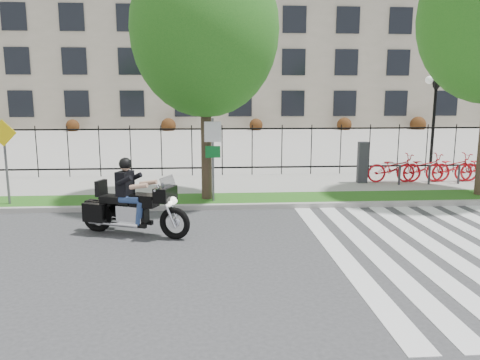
{
  "coord_description": "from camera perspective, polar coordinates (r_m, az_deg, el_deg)",
  "views": [
    {
      "loc": [
        -0.57,
        -9.33,
        3.34
      ],
      "look_at": [
        0.29,
        3.0,
        1.07
      ],
      "focal_mm": 35.0,
      "sensor_mm": 36.0,
      "label": 1
    }
  ],
  "objects": [
    {
      "name": "ground",
      "position": [
        9.92,
        -0.46,
        -9.27
      ],
      "size": [
        120.0,
        120.0,
        0.0
      ],
      "primitive_type": "plane",
      "color": "#323234",
      "rests_on": "ground"
    },
    {
      "name": "curb",
      "position": [
        13.83,
        -1.49,
        -3.26
      ],
      "size": [
        60.0,
        0.2,
        0.15
      ],
      "primitive_type": "cube",
      "color": "#9E9B95",
      "rests_on": "ground"
    },
    {
      "name": "grass_verge",
      "position": [
        14.66,
        -1.64,
        -2.48
      ],
      "size": [
        60.0,
        1.5,
        0.15
      ],
      "primitive_type": "cube",
      "color": "#275B16",
      "rests_on": "ground"
    },
    {
      "name": "sidewalk",
      "position": [
        17.1,
        -1.98,
        -0.62
      ],
      "size": [
        60.0,
        3.5,
        0.15
      ],
      "primitive_type": "cube",
      "color": "#A39F98",
      "rests_on": "ground"
    },
    {
      "name": "plaza",
      "position": [
        34.49,
        -3.0,
        4.9
      ],
      "size": [
        80.0,
        34.0,
        0.1
      ],
      "primitive_type": "cube",
      "color": "#A39F98",
      "rests_on": "ground"
    },
    {
      "name": "crosswalk_stripes",
      "position": [
        11.28,
        25.08,
        -7.81
      ],
      "size": [
        5.7,
        8.0,
        0.01
      ],
      "primitive_type": null,
      "color": "silver",
      "rests_on": "ground"
    },
    {
      "name": "iron_fence",
      "position": [
        18.67,
        -2.19,
        3.65
      ],
      "size": [
        30.0,
        0.06,
        2.0
      ],
      "primitive_type": null,
      "color": "black",
      "rests_on": "sidewalk"
    },
    {
      "name": "office_building",
      "position": [
        54.65,
        -3.49,
        17.33
      ],
      "size": [
        60.0,
        21.9,
        20.15
      ],
      "color": "gray",
      "rests_on": "ground"
    },
    {
      "name": "lamp_post_right",
      "position": [
        23.8,
        22.72,
        9.28
      ],
      "size": [
        1.06,
        0.7,
        4.25
      ],
      "color": "black",
      "rests_on": "ground"
    },
    {
      "name": "street_tree_1",
      "position": [
        14.4,
        -4.31,
        17.64
      ],
      "size": [
        4.38,
        4.38,
        7.55
      ],
      "color": "#32221B",
      "rests_on": "grass_verge"
    },
    {
      "name": "bike_share_station",
      "position": [
        19.26,
        25.74,
        1.42
      ],
      "size": [
        7.88,
        0.89,
        1.5
      ],
      "color": "#2D2D33",
      "rests_on": "sidewalk"
    },
    {
      "name": "sign_pole_regulatory",
      "position": [
        14.0,
        -3.33,
        3.81
      ],
      "size": [
        0.5,
        0.09,
        2.5
      ],
      "color": "#59595B",
      "rests_on": "grass_verge"
    },
    {
      "name": "sign_pole_warning",
      "position": [
        15.19,
        -26.76,
        3.24
      ],
      "size": [
        0.78,
        0.09,
        2.49
      ],
      "color": "#59595B",
      "rests_on": "grass_verge"
    },
    {
      "name": "motorcycle_rider",
      "position": [
        11.47,
        -12.91,
        -2.92
      ],
      "size": [
        2.76,
        1.5,
        2.25
      ],
      "color": "black",
      "rests_on": "ground"
    }
  ]
}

